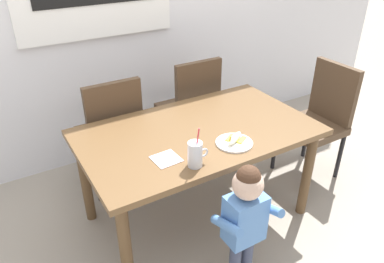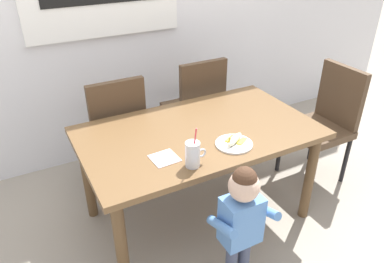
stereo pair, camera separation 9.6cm
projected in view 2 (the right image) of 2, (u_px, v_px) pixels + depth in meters
ground_plane at (198, 214)px, 2.78m from camera, size 24.00×24.00×0.00m
dining_table at (199, 142)px, 2.47m from camera, size 1.55×0.91×0.73m
dining_chair_left at (116, 127)px, 2.85m from camera, size 0.44×0.45×0.96m
dining_chair_right at (196, 104)px, 3.21m from camera, size 0.44×0.45×0.96m
dining_chair_far at (326, 118)px, 2.98m from camera, size 0.44×0.44×0.96m
toddler_standing at (242, 215)px, 2.01m from camera, size 0.33×0.24×0.84m
milk_cup at (193, 156)px, 2.03m from camera, size 0.13×0.08×0.25m
snack_plate at (234, 144)px, 2.26m from camera, size 0.23×0.23×0.01m
peeled_banana at (235, 139)px, 2.25m from camera, size 0.17×0.14×0.07m
paper_napkin at (164, 158)px, 2.13m from camera, size 0.16×0.16×0.00m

